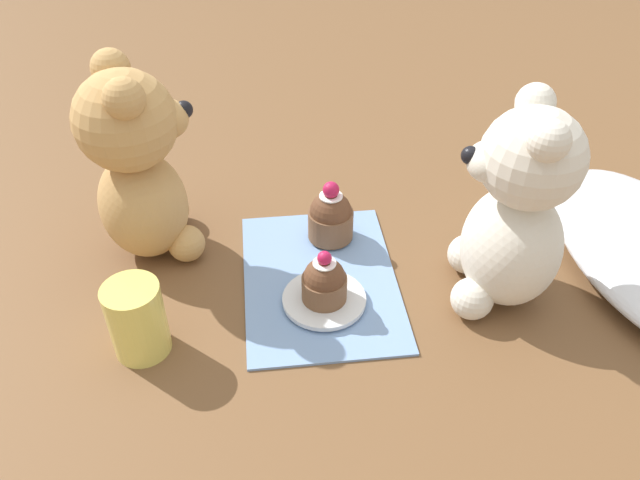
{
  "coord_description": "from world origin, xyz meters",
  "views": [
    {
      "loc": [
        0.49,
        -0.06,
        0.46
      ],
      "look_at": [
        0.0,
        0.0,
        0.06
      ],
      "focal_mm": 35.0,
      "sensor_mm": 36.0,
      "label": 1
    }
  ],
  "objects": [
    {
      "name": "ground_plane",
      "position": [
        0.0,
        0.0,
        0.0
      ],
      "size": [
        4.0,
        4.0,
        0.0
      ],
      "primitive_type": "plane",
      "color": "brown"
    },
    {
      "name": "knitted_placemat",
      "position": [
        0.0,
        0.0,
        0.0
      ],
      "size": [
        0.23,
        0.16,
        0.01
      ],
      "primitive_type": "cube",
      "color": "#7A9ED1",
      "rests_on": "ground_plane"
    },
    {
      "name": "teddy_bear_cream",
      "position": [
        0.04,
        0.18,
        0.1
      ],
      "size": [
        0.13,
        0.12,
        0.22
      ],
      "rotation": [
        0.0,
        0.0,
        -0.22
      ],
      "color": "silver",
      "rests_on": "ground_plane"
    },
    {
      "name": "teddy_bear_tan",
      "position": [
        -0.08,
        -0.18,
        0.11
      ],
      "size": [
        0.13,
        0.13,
        0.22
      ],
      "rotation": [
        0.0,
        0.0,
        3.44
      ],
      "color": "tan",
      "rests_on": "ground_plane"
    },
    {
      "name": "cupcake_near_cream_bear",
      "position": [
        -0.07,
        0.02,
        0.03
      ],
      "size": [
        0.05,
        0.05,
        0.07
      ],
      "color": "brown",
      "rests_on": "knitted_placemat"
    },
    {
      "name": "saucer_plate",
      "position": [
        0.04,
        -0.0,
        0.01
      ],
      "size": [
        0.09,
        0.09,
        0.01
      ],
      "primitive_type": "cylinder",
      "color": "silver",
      "rests_on": "knitted_placemat"
    },
    {
      "name": "cupcake_near_tan_bear",
      "position": [
        0.04,
        -0.0,
        0.03
      ],
      "size": [
        0.05,
        0.05,
        0.06
      ],
      "color": "brown",
      "rests_on": "saucer_plate"
    },
    {
      "name": "juice_glass",
      "position": [
        0.07,
        -0.18,
        0.04
      ],
      "size": [
        0.05,
        0.05,
        0.08
      ],
      "primitive_type": "cylinder",
      "color": "#EADB66",
      "rests_on": "ground_plane"
    }
  ]
}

